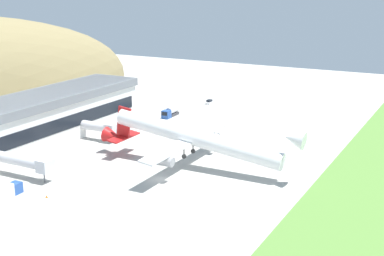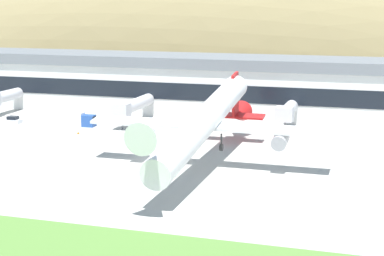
# 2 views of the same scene
# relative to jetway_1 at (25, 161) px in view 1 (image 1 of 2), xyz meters

# --- Properties ---
(ground_plane) EXTENTS (348.56, 348.56, 0.00)m
(ground_plane) POSITION_rel_jetway_1_xyz_m (13.68, -27.47, -3.99)
(ground_plane) COLOR #ADAAA3
(grass_strip_foreground) EXTENTS (313.70, 25.81, 0.08)m
(grass_strip_foreground) POSITION_rel_jetway_1_xyz_m (13.68, -72.05, -3.95)
(grass_strip_foreground) COLOR #568438
(grass_strip_foreground) RESTS_ON ground_plane
(jetway_1) EXTENTS (3.38, 17.08, 5.43)m
(jetway_1) POSITION_rel_jetway_1_xyz_m (0.00, 0.00, 0.00)
(jetway_1) COLOR silver
(jetway_1) RESTS_ON ground_plane
(jetway_2) EXTENTS (3.38, 11.47, 5.43)m
(jetway_2) POSITION_rel_jetway_1_xyz_m (32.11, 2.98, -0.00)
(jetway_2) COLOR silver
(jetway_2) RESTS_ON ground_plane
(cargo_airplane) EXTENTS (38.54, 53.46, 10.81)m
(cargo_airplane) POSITION_rel_jetway_1_xyz_m (24.51, -30.20, 3.40)
(cargo_airplane) COLOR white
(service_car_1) EXTENTS (4.03, 1.89, 1.62)m
(service_car_1) POSITION_rel_jetway_1_xyz_m (89.05, -2.79, -3.32)
(service_car_1) COLOR silver
(service_car_1) RESTS_ON ground_plane
(fuel_truck) EXTENTS (8.46, 2.56, 3.21)m
(fuel_truck) POSITION_rel_jetway_1_xyz_m (65.87, 0.22, -2.47)
(fuel_truck) COLOR #264C99
(fuel_truck) RESTS_ON ground_plane
(box_truck) EXTENTS (8.00, 2.59, 2.84)m
(box_truck) POSITION_rel_jetway_1_xyz_m (-10.68, -4.97, -2.63)
(box_truck) COLOR #264C99
(box_truck) RESTS_ON ground_plane
(traffic_cone_0) EXTENTS (0.52, 0.52, 0.58)m
(traffic_cone_0) POSITION_rel_jetway_1_xyz_m (-6.57, -12.35, -3.71)
(traffic_cone_0) COLOR orange
(traffic_cone_0) RESTS_ON ground_plane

